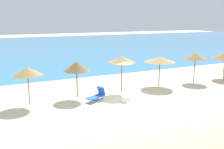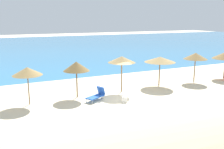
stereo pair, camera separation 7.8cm
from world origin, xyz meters
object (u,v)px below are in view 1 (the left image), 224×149
object	(u,v)px
beach_umbrella_3	(27,71)
beach_umbrella_4	(76,66)
cooler_box	(125,99)
beach_umbrella_7	(195,56)
beach_umbrella_5	(122,60)
lounge_chair_1	(97,95)
beach_umbrella_6	(160,59)

from	to	relation	value
beach_umbrella_3	beach_umbrella_4	distance (m)	3.41
cooler_box	beach_umbrella_3	bearing A→B (deg)	159.97
beach_umbrella_7	beach_umbrella_5	bearing A→B (deg)	-179.15
beach_umbrella_7	cooler_box	xyz separation A→B (m)	(-8.49, -2.42, -2.15)
beach_umbrella_5	lounge_chair_1	bearing A→B (deg)	-155.54
beach_umbrella_3	beach_umbrella_4	size ratio (longest dim) A/B	0.96
beach_umbrella_6	lounge_chair_1	distance (m)	6.83
beach_umbrella_6	cooler_box	bearing A→B (deg)	-151.13
beach_umbrella_3	cooler_box	xyz separation A→B (m)	(6.11, -2.23, -2.08)
beach_umbrella_7	beach_umbrella_6	bearing A→B (deg)	176.96
beach_umbrella_4	cooler_box	xyz separation A→B (m)	(2.70, -2.39, -2.11)
beach_umbrella_5	cooler_box	distance (m)	3.43
beach_umbrella_4	beach_umbrella_7	bearing A→B (deg)	0.13
lounge_chair_1	beach_umbrella_3	bearing A→B (deg)	48.81
beach_umbrella_4	cooler_box	world-z (taller)	beach_umbrella_4
lounge_chair_1	cooler_box	xyz separation A→B (m)	(1.65, -1.14, -0.17)
beach_umbrella_3	lounge_chair_1	distance (m)	4.98
beach_umbrella_3	beach_umbrella_6	world-z (taller)	beach_umbrella_3
beach_umbrella_5	beach_umbrella_6	distance (m)	3.84
beach_umbrella_7	cooler_box	bearing A→B (deg)	-164.12
beach_umbrella_5	beach_umbrella_4	bearing A→B (deg)	178.63
beach_umbrella_4	beach_umbrella_7	distance (m)	11.19
beach_umbrella_5	cooler_box	bearing A→B (deg)	-111.86
lounge_chair_1	beach_umbrella_5	bearing A→B (deg)	-92.98
beach_umbrella_6	beach_umbrella_5	bearing A→B (deg)	-175.34
beach_umbrella_3	beach_umbrella_7	bearing A→B (deg)	0.74
beach_umbrella_4	beach_umbrella_3	bearing A→B (deg)	-177.27
lounge_chair_1	beach_umbrella_6	bearing A→B (deg)	-104.40
beach_umbrella_3	beach_umbrella_5	xyz separation A→B (m)	(7.04, 0.08, 0.29)
beach_umbrella_4	cooler_box	bearing A→B (deg)	-41.50
beach_umbrella_3	beach_umbrella_6	distance (m)	10.86
beach_umbrella_4	cooler_box	distance (m)	4.18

